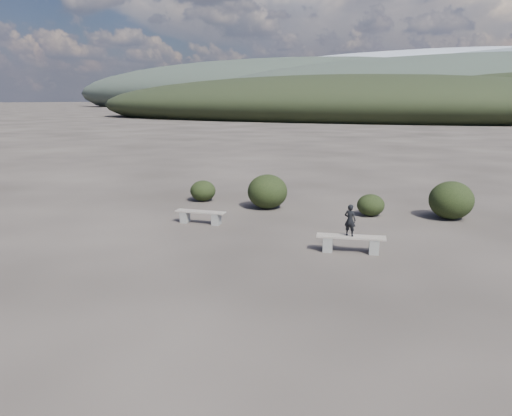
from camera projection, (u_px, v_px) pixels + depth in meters
The scene contains 9 objects.
ground at pixel (210, 297), 10.15m from camera, with size 1200.00×1200.00×0.00m, color #2B2521.
bench_left at pixel (200, 216), 16.07m from camera, with size 1.68×0.56×0.41m.
bench_right at pixel (351, 242), 13.03m from camera, with size 1.82×0.81×0.45m.
seated_person at pixel (350, 220), 12.91m from camera, with size 0.31×0.20×0.84m, color black.
shrub_a at pixel (203, 191), 19.62m from camera, with size 1.00×1.00×0.82m, color black.
shrub_b at pixel (267, 191), 18.25m from camera, with size 1.46×1.46×1.25m, color black.
shrub_c at pixel (371, 205), 17.13m from camera, with size 0.94×0.94×0.75m, color black.
shrub_d at pixel (451, 200), 16.63m from camera, with size 1.46×1.46×1.27m, color black.
mountain_ridges at pixel (475, 88), 310.74m from camera, with size 500.00×400.00×56.00m.
Camera 1 is at (4.91, -8.23, 3.93)m, focal length 35.00 mm.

